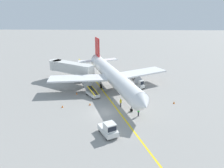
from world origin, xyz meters
name	(u,v)px	position (x,y,z in m)	size (l,w,h in m)	color
ground_plane	(104,113)	(0.00, 0.00, 0.00)	(300.00, 300.00, 0.00)	gray
taxi_line_yellow	(111,102)	(1.16, 5.00, 0.00)	(0.30, 80.00, 0.01)	yellow
airliner	(112,75)	(0.98, 12.19, 3.42)	(27.54, 34.24, 10.10)	white
jet_bridge	(68,67)	(-10.39, 18.20, 3.54)	(12.42, 8.49, 4.85)	silver
pushback_tug	(109,129)	(1.21, -7.08, 0.99)	(3.39, 4.07, 2.20)	silver
baggage_tug_near_wing	(140,85)	(7.54, 12.85, 0.93)	(2.40, 2.72, 2.10)	silver
belt_loader_forward_hold	(92,93)	(-2.98, 7.69, 0.78)	(3.88, 4.82, 2.59)	silver
ground_crew_marshaller	(139,111)	(6.13, -0.96, 0.91)	(0.36, 0.24, 1.70)	#26262D
ground_crew_wing_walker	(121,102)	(3.04, 2.69, 0.91)	(0.36, 0.24, 1.70)	#26262D
safety_cone_nose_left	(62,106)	(-8.06, 2.04, 0.22)	(0.36, 0.36, 0.44)	orange
safety_cone_nose_right	(174,102)	(13.61, 4.60, 0.22)	(0.36, 0.36, 0.44)	orange
safety_cone_wingtip_left	(85,85)	(-5.51, 14.33, 0.22)	(0.36, 0.36, 0.44)	orange
safety_cone_wingtip_right	(90,104)	(-2.94, 3.24, 0.22)	(0.36, 0.36, 0.44)	orange
safety_cone_tail_area	(77,93)	(-6.56, 8.73, 0.22)	(0.36, 0.36, 0.44)	orange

